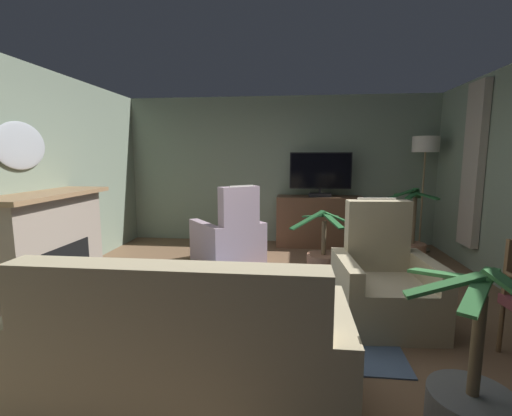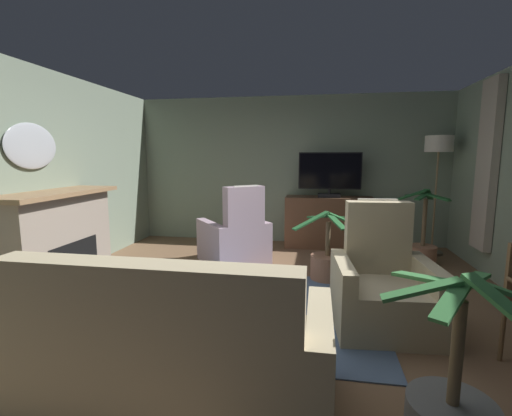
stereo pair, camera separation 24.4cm
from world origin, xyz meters
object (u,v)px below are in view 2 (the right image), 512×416
object	(u,v)px
wall_mirror_oval	(31,146)
tv_remote	(235,278)
sofa_floral	(167,354)
potted_plant_on_hearth_side	(422,249)
television	(330,174)
floor_lamp	(438,156)
armchair_near_window	(235,240)
folded_newspaper	(244,277)
armchair_angled_to_table	(382,289)
tv_cabinet	(328,223)
cat	(177,279)
coffee_table	(229,281)
potted_plant_leafy_by_curtain	(327,264)
fireplace	(58,243)

from	to	relation	value
wall_mirror_oval	tv_remote	world-z (taller)	wall_mirror_oval
sofa_floral	potted_plant_on_hearth_side	xyz separation A→B (m)	(2.45, 3.43, -0.10)
television	floor_lamp	size ratio (longest dim) A/B	0.55
potted_plant_on_hearth_side	armchair_near_window	bearing A→B (deg)	-171.82
folded_newspaper	armchair_angled_to_table	size ratio (longest dim) A/B	0.26
folded_newspaper	floor_lamp	world-z (taller)	floor_lamp
tv_cabinet	cat	world-z (taller)	tv_cabinet
coffee_table	armchair_angled_to_table	xyz separation A→B (m)	(1.45, 0.09, -0.03)
armchair_angled_to_table	armchair_near_window	size ratio (longest dim) A/B	0.95
television	tv_cabinet	bearing A→B (deg)	90.00
television	folded_newspaper	size ratio (longest dim) A/B	3.49
tv_cabinet	potted_plant_leafy_by_curtain	bearing A→B (deg)	-91.71
wall_mirror_oval	armchair_angled_to_table	bearing A→B (deg)	-5.01
armchair_near_window	coffee_table	bearing A→B (deg)	-78.75
fireplace	tv_cabinet	xyz separation A→B (m)	(3.22, 2.56, -0.14)
folded_newspaper	potted_plant_leafy_by_curtain	distance (m)	1.59
armchair_angled_to_table	potted_plant_leafy_by_curtain	world-z (taller)	armchair_angled_to_table
folded_newspaper	armchair_near_window	world-z (taller)	armchair_near_window
television	potted_plant_on_hearth_side	size ratio (longest dim) A/B	0.93
tv_cabinet	sofa_floral	xyz separation A→B (m)	(-1.11, -4.25, -0.08)
sofa_floral	tv_remote	bearing A→B (deg)	81.90
folded_newspaper	cat	xyz separation A→B (m)	(-1.00, 0.77, -0.34)
television	coffee_table	size ratio (longest dim) A/B	1.06
tv_remote	potted_plant_leafy_by_curtain	bearing A→B (deg)	-75.82
floor_lamp	cat	bearing A→B (deg)	-149.05
tv_remote	fireplace	bearing A→B (deg)	34.05
tv_cabinet	armchair_near_window	xyz separation A→B (m)	(-1.38, -1.21, -0.07)
wall_mirror_oval	armchair_angled_to_table	distance (m)	4.13
coffee_table	potted_plant_on_hearth_side	xyz separation A→B (m)	(2.36, 2.17, -0.14)
coffee_table	cat	world-z (taller)	coffee_table
tv_cabinet	wall_mirror_oval	bearing A→B (deg)	-143.61
tv_cabinet	armchair_angled_to_table	distance (m)	2.93
armchair_angled_to_table	tv_cabinet	bearing A→B (deg)	98.27
cat	floor_lamp	bearing A→B (deg)	30.95
folded_newspaper	cat	bearing A→B (deg)	136.43
cat	tv_cabinet	bearing A→B (deg)	50.57
television	armchair_angled_to_table	size ratio (longest dim) A/B	0.90
coffee_table	floor_lamp	xyz separation A→B (m)	(2.69, 2.84, 1.20)
wall_mirror_oval	potted_plant_leafy_by_curtain	size ratio (longest dim) A/B	0.87
tv_remote	armchair_angled_to_table	xyz separation A→B (m)	(1.37, 0.18, -0.09)
fireplace	armchair_angled_to_table	distance (m)	3.66
wall_mirror_oval	potted_plant_leafy_by_curtain	xyz separation A→B (m)	(3.42, 0.87, -1.49)
tv_cabinet	cat	size ratio (longest dim) A/B	2.55
tv_remote	sofa_floral	world-z (taller)	sofa_floral
tv_cabinet	cat	distance (m)	2.95
coffee_table	sofa_floral	bearing A→B (deg)	-93.78
wall_mirror_oval	cat	bearing A→B (deg)	10.34
potted_plant_leafy_by_curtain	floor_lamp	xyz separation A→B (m)	(1.72, 1.54, 1.38)
coffee_table	potted_plant_leafy_by_curtain	world-z (taller)	potted_plant_leafy_by_curtain
tv_cabinet	folded_newspaper	size ratio (longest dim) A/B	4.94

